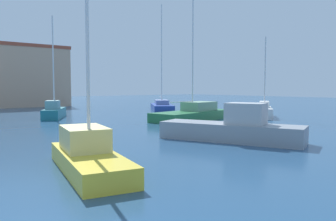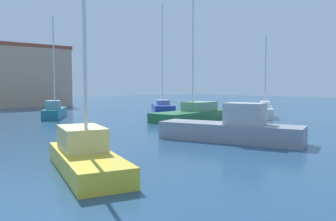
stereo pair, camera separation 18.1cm
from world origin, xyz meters
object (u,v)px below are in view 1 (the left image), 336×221
sailboat_yellow_far_right (88,154)px  sailboat_blue_distant_east (162,106)px  sailboat_green_center_channel (194,113)px  sailboat_teal_mid_harbor (54,111)px  motorboat_grey_inner_mooring (233,129)px  sailboat_white_distant_north (264,111)px

sailboat_yellow_far_right → sailboat_blue_distant_east: 32.38m
sailboat_yellow_far_right → sailboat_green_center_channel: (15.68, 11.32, 0.02)m
sailboat_teal_mid_harbor → sailboat_yellow_far_right: sailboat_teal_mid_harbor is taller
sailboat_blue_distant_east → motorboat_grey_inner_mooring: (-12.65, -22.93, 0.15)m
sailboat_white_distant_north → motorboat_grey_inner_mooring: bearing=-150.5°
sailboat_teal_mid_harbor → sailboat_green_center_channel: size_ratio=0.71×
sailboat_teal_mid_harbor → sailboat_blue_distant_east: 15.76m
sailboat_white_distant_north → sailboat_green_center_channel: bearing=160.9°
sailboat_teal_mid_harbor → sailboat_white_distant_north: bearing=-35.8°
sailboat_yellow_far_right → sailboat_blue_distant_east: sailboat_blue_distant_east is taller
sailboat_white_distant_north → motorboat_grey_inner_mooring: 15.78m
sailboat_white_distant_north → sailboat_teal_mid_harbor: (-16.50, 11.90, 0.03)m
sailboat_green_center_channel → motorboat_grey_inner_mooring: (-6.59, -10.24, 0.07)m
sailboat_white_distant_north → sailboat_yellow_far_right: bearing=-158.8°
sailboat_teal_mid_harbor → sailboat_yellow_far_right: bearing=-106.9°
sailboat_teal_mid_harbor → sailboat_green_center_channel: (9.37, -9.44, -0.05)m
sailboat_blue_distant_east → motorboat_grey_inner_mooring: sailboat_blue_distant_east is taller
sailboat_white_distant_north → sailboat_green_center_channel: (-7.14, 2.47, -0.02)m
sailboat_yellow_far_right → motorboat_grey_inner_mooring: size_ratio=0.88×
sailboat_blue_distant_east → sailboat_green_center_channel: bearing=-115.5°
sailboat_teal_mid_harbor → sailboat_yellow_far_right: size_ratio=1.37×
sailboat_yellow_far_right → sailboat_blue_distant_east: size_ratio=0.52×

